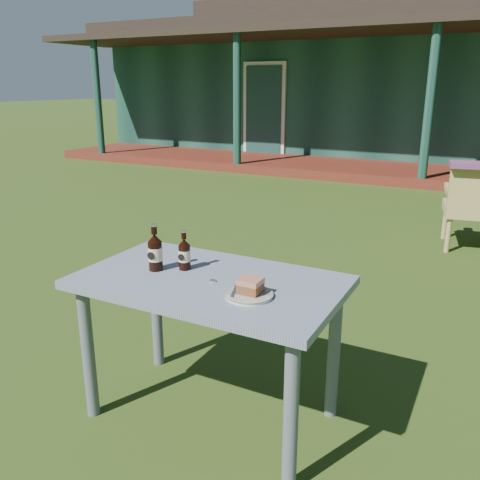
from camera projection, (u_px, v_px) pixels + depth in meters
The scene contains 10 objects.
ground at pixel (319, 298), 3.87m from camera, with size 80.00×80.00×0.00m, color #334916.
pavilion at pixel (461, 82), 11.35m from camera, with size 15.80×8.30×3.45m.
cafe_table at pixel (210, 299), 2.33m from camera, with size 1.20×0.70×0.72m.
plate at pixel (249, 295), 2.10m from camera, with size 0.20×0.20×0.01m.
cake_slice at pixel (250, 286), 2.10m from camera, with size 0.09×0.09×0.06m.
fork at pixel (234, 291), 2.12m from camera, with size 0.01×0.14×0.00m, color silver.
cola_bottle_near at pixel (184, 254), 2.40m from camera, with size 0.06×0.06×0.19m.
cola_bottle_far at pixel (155, 252), 2.38m from camera, with size 0.07×0.07×0.23m.
bottle_cap at pixel (213, 281), 2.26m from camera, with size 0.03×0.03×0.01m, color silver.
armchair_left at pixel (480, 203), 4.86m from camera, with size 0.70×0.67×0.83m.
Camera 1 is at (1.12, -3.44, 1.57)m, focal length 38.00 mm.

